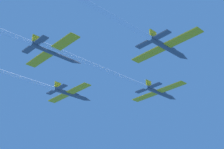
# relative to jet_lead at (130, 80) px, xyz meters

# --- Properties ---
(jet_lead) EXTENTS (16.62, 43.36, 2.75)m
(jet_lead) POSITION_rel_jet_lead_xyz_m (0.00, 0.00, 0.00)
(jet_lead) COLOR #4C5660
(jet_left_wing) EXTENTS (16.62, 45.28, 2.75)m
(jet_left_wing) POSITION_rel_jet_lead_xyz_m (-17.75, -16.86, 0.51)
(jet_left_wing) COLOR #4C5660
(jet_right_wing) EXTENTS (16.62, 40.85, 2.75)m
(jet_right_wing) POSITION_rel_jet_lead_xyz_m (15.25, -14.86, 0.49)
(jet_right_wing) COLOR #4C5660
(jet_slot) EXTENTS (16.62, 42.46, 2.75)m
(jet_slot) POSITION_rel_jet_lead_xyz_m (-1.34, -31.73, 0.05)
(jet_slot) COLOR #4C5660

